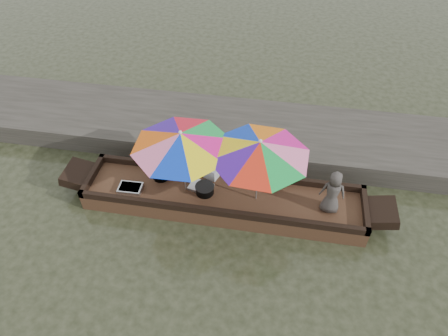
% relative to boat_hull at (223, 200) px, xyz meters
% --- Properties ---
extents(water, '(80.00, 80.00, 0.00)m').
position_rel_boat_hull_xyz_m(water, '(0.00, 0.00, -0.17)').
color(water, black).
rests_on(water, ground).
extents(dock, '(22.00, 2.20, 0.50)m').
position_rel_boat_hull_xyz_m(dock, '(0.00, 2.20, 0.08)').
color(dock, '#2D2B26').
rests_on(dock, ground).
extents(boat_hull, '(5.76, 1.20, 0.35)m').
position_rel_boat_hull_xyz_m(boat_hull, '(0.00, 0.00, 0.00)').
color(boat_hull, '#3B2516').
rests_on(boat_hull, water).
extents(cooking_pot, '(0.34, 0.34, 0.18)m').
position_rel_boat_hull_xyz_m(cooking_pot, '(-1.39, 0.25, 0.27)').
color(cooking_pot, black).
rests_on(cooking_pot, boat_hull).
extents(tray_crayfish, '(0.49, 0.35, 0.09)m').
position_rel_boat_hull_xyz_m(tray_crayfish, '(-1.92, -0.20, 0.22)').
color(tray_crayfish, silver).
rests_on(tray_crayfish, boat_hull).
extents(tray_scallop, '(0.55, 0.44, 0.06)m').
position_rel_boat_hull_xyz_m(tray_scallop, '(-0.49, 0.10, 0.21)').
color(tray_scallop, silver).
rests_on(tray_scallop, boat_hull).
extents(charcoal_grill, '(0.37, 0.37, 0.18)m').
position_rel_boat_hull_xyz_m(charcoal_grill, '(-0.38, -0.02, 0.26)').
color(charcoal_grill, black).
rests_on(charcoal_grill, boat_hull).
extents(supply_bag, '(0.34, 0.30, 0.26)m').
position_rel_boat_hull_xyz_m(supply_bag, '(-0.33, 0.45, 0.30)').
color(supply_bag, silver).
rests_on(supply_bag, boat_hull).
extents(vendor, '(0.51, 0.35, 0.99)m').
position_rel_boat_hull_xyz_m(vendor, '(2.12, -0.05, 0.67)').
color(vendor, '#413C38').
rests_on(vendor, boat_hull).
extents(umbrella_bow, '(2.54, 2.54, 1.55)m').
position_rel_boat_hull_xyz_m(umbrella_bow, '(-0.79, 0.00, 0.95)').
color(umbrella_bow, green).
rests_on(umbrella_bow, boat_hull).
extents(umbrella_stern, '(2.42, 2.42, 1.55)m').
position_rel_boat_hull_xyz_m(umbrella_stern, '(0.67, 0.00, 0.95)').
color(umbrella_stern, '#E5148C').
rests_on(umbrella_stern, boat_hull).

